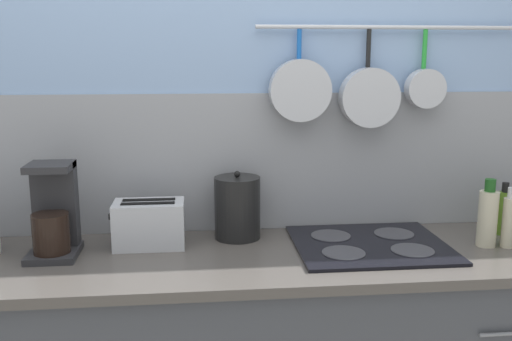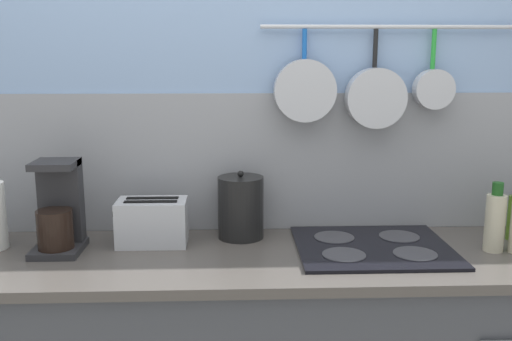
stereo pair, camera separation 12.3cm
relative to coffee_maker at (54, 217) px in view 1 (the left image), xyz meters
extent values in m
cube|color=#84A3CC|center=(0.65, 0.26, 0.25)|extent=(7.20, 0.06, 2.60)
cube|color=gray|center=(0.65, 0.26, 0.14)|extent=(7.20, 0.07, 0.55)
cylinder|color=#B7BABF|center=(1.32, 0.21, 0.66)|extent=(1.19, 0.02, 0.02)
cylinder|color=#1959B2|center=(0.90, 0.21, 0.60)|extent=(0.02, 0.02, 0.11)
cylinder|color=#B7BABF|center=(0.90, 0.17, 0.42)|extent=(0.24, 0.07, 0.24)
cylinder|color=black|center=(1.17, 0.21, 0.58)|extent=(0.02, 0.02, 0.14)
cylinder|color=#B7BABF|center=(1.17, 0.17, 0.39)|extent=(0.23, 0.07, 0.23)
cylinder|color=green|center=(1.39, 0.21, 0.58)|extent=(0.02, 0.02, 0.15)
cylinder|color=#B7BABF|center=(1.39, 0.18, 0.43)|extent=(0.15, 0.06, 0.15)
cylinder|color=slate|center=(1.47, -0.38, -0.33)|extent=(0.14, 0.01, 0.01)
cube|color=#4C4742|center=(0.65, -0.08, -0.15)|extent=(3.31, 0.60, 0.03)
cube|color=#262628|center=(0.00, -0.03, -0.12)|extent=(0.17, 0.20, 0.02)
cube|color=#262628|center=(0.00, 0.04, 0.03)|extent=(0.15, 0.07, 0.33)
cylinder|color=black|center=(0.00, -0.05, -0.04)|extent=(0.12, 0.12, 0.14)
cube|color=#262628|center=(0.00, -0.01, 0.18)|extent=(0.15, 0.15, 0.02)
cube|color=#B7BABF|center=(0.32, 0.05, -0.05)|extent=(0.26, 0.15, 0.17)
cube|color=black|center=(0.32, 0.02, 0.03)|extent=(0.19, 0.03, 0.00)
cube|color=black|center=(0.32, 0.08, 0.03)|extent=(0.19, 0.03, 0.00)
cube|color=black|center=(0.19, 0.05, -0.02)|extent=(0.02, 0.02, 0.02)
cylinder|color=black|center=(0.65, 0.12, -0.02)|extent=(0.18, 0.18, 0.24)
sphere|color=black|center=(0.65, 0.12, 0.11)|extent=(0.02, 0.02, 0.02)
cube|color=black|center=(1.13, -0.04, -0.13)|extent=(0.55, 0.48, 0.01)
cylinder|color=#38383D|center=(1.01, -0.13, -0.12)|extent=(0.15, 0.15, 0.00)
cylinder|color=#38383D|center=(1.26, -0.13, -0.12)|extent=(0.15, 0.15, 0.00)
cylinder|color=#38383D|center=(1.01, 0.06, -0.12)|extent=(0.15, 0.15, 0.00)
cylinder|color=#38383D|center=(1.26, 0.06, -0.12)|extent=(0.15, 0.15, 0.00)
cylinder|color=#BFB799|center=(1.56, -0.07, -0.03)|extent=(0.07, 0.07, 0.21)
cylinder|color=#194C19|center=(1.56, -0.07, 0.09)|extent=(0.04, 0.04, 0.05)
cylinder|color=#BFB799|center=(1.63, -0.10, -0.04)|extent=(0.05, 0.05, 0.18)
cylinder|color=beige|center=(1.63, -0.10, 0.07)|extent=(0.03, 0.03, 0.04)
cylinder|color=#4C721E|center=(1.69, 0.05, -0.05)|extent=(0.05, 0.05, 0.17)
cylinder|color=black|center=(1.69, 0.05, 0.05)|extent=(0.03, 0.03, 0.04)
camera|label=1|loc=(0.50, -1.98, 0.55)|focal=40.00mm
camera|label=2|loc=(0.63, -1.99, 0.55)|focal=40.00mm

